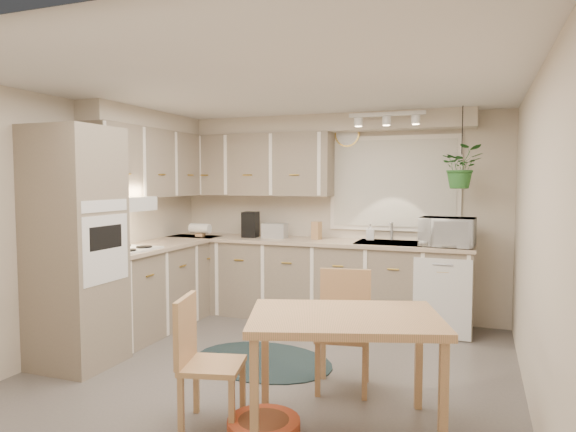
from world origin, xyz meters
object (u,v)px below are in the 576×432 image
object	(u,v)px
chair_left	(213,362)
braided_rug	(263,361)
dining_table	(344,373)
chair_back	(343,331)
pet_bed	(264,428)
microwave	(447,229)

from	to	relation	value
chair_left	braided_rug	distance (m)	1.31
dining_table	chair_back	size ratio (longest dim) A/B	1.33
dining_table	pet_bed	distance (m)	0.62
chair_back	microwave	size ratio (longest dim) A/B	1.66
dining_table	chair_back	world-z (taller)	chair_back
braided_rug	microwave	xyz separation A→B (m)	(1.50, 1.44, 1.12)
chair_back	braided_rug	distance (m)	1.01
chair_back	pet_bed	xyz separation A→B (m)	(-0.29, -0.90, -0.41)
chair_left	chair_back	size ratio (longest dim) A/B	0.94
dining_table	chair_left	size ratio (longest dim) A/B	1.41
chair_back	pet_bed	bearing A→B (deg)	62.69
chair_back	pet_bed	world-z (taller)	chair_back
pet_bed	chair_left	bearing A→B (deg)	177.28
dining_table	microwave	bearing A→B (deg)	78.48
dining_table	pet_bed	bearing A→B (deg)	-150.81
chair_back	microwave	distance (m)	2.01
dining_table	braided_rug	xyz separation A→B (m)	(-1.00, 0.98, -0.38)
braided_rug	microwave	size ratio (longest dim) A/B	2.39
chair_left	pet_bed	size ratio (longest dim) A/B	1.84
dining_table	pet_bed	world-z (taller)	dining_table
dining_table	microwave	size ratio (longest dim) A/B	2.21
braided_rug	chair_back	bearing A→B (deg)	-22.22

